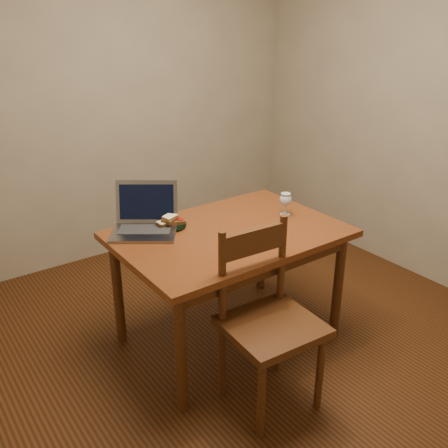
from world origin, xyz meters
TOP-DOWN VIEW (x-y plane):
  - floor at (0.00, 0.00)m, footprint 3.20×3.20m
  - back_wall at (0.00, 1.61)m, footprint 3.20×0.02m
  - right_wall at (1.61, 0.00)m, footprint 0.02×3.20m
  - table at (-0.11, 0.01)m, footprint 1.30×0.90m
  - chair at (-0.27, -0.55)m, footprint 0.48×0.46m
  - plate at (-0.35, 0.26)m, footprint 0.19×0.19m
  - sandwich_cheese at (-0.39, 0.27)m, footprint 0.10×0.06m
  - sandwich_tomato at (-0.32, 0.25)m, footprint 0.11×0.09m
  - sandwich_top at (-0.35, 0.26)m, footprint 0.12×0.10m
  - milk_glass at (0.33, 0.00)m, footprint 0.08×0.08m
  - laptop at (-0.49, 0.32)m, footprint 0.49×0.49m

SIDE VIEW (x-z plane):
  - floor at x=0.00m, z-range -0.02..0.00m
  - chair at x=-0.27m, z-range 0.29..0.78m
  - table at x=-0.11m, z-range 0.28..1.02m
  - plate at x=-0.35m, z-range 0.74..0.76m
  - sandwich_cheese at x=-0.39m, z-range 0.76..0.79m
  - sandwich_tomato at x=-0.32m, z-range 0.76..0.79m
  - sandwich_top at x=-0.35m, z-range 0.78..0.81m
  - laptop at x=-0.49m, z-range 0.68..0.94m
  - milk_glass at x=0.33m, z-range 0.74..0.89m
  - back_wall at x=0.00m, z-range 0.00..2.60m
  - right_wall at x=1.61m, z-range 0.00..2.60m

